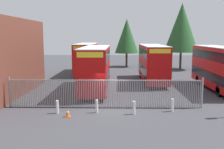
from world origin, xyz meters
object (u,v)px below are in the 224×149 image
at_px(bollard_near_left, 57,107).
at_px(double_decker_bus_behind_fence_left, 219,66).
at_px(double_decker_bus_near_gate, 96,67).
at_px(bollard_far_right, 172,105).
at_px(traffic_cone_by_gate, 68,113).
at_px(bollard_near_right, 134,108).
at_px(bollard_center_front, 97,106).
at_px(double_decker_bus_far_back, 87,57).
at_px(double_decker_bus_behind_fence_right, 153,62).

bearing_deg(bollard_near_left, double_decker_bus_behind_fence_left, 31.74).
height_order(double_decker_bus_near_gate, bollard_far_right, double_decker_bus_near_gate).
bearing_deg(traffic_cone_by_gate, double_decker_bus_behind_fence_left, 35.67).
xyz_separation_m(bollard_near_right, bollard_far_right, (2.84, 0.79, 0.00)).
distance_m(bollard_near_right, bollard_far_right, 2.95).
xyz_separation_m(double_decker_bus_near_gate, bollard_center_front, (0.73, -7.99, -1.95)).
bearing_deg(traffic_cone_by_gate, bollard_near_right, 8.82).
relative_size(double_decker_bus_near_gate, double_decker_bus_far_back, 1.00).
distance_m(double_decker_bus_near_gate, double_decker_bus_behind_fence_right, 8.39).
relative_size(bollard_center_front, bollard_far_right, 1.00).
height_order(double_decker_bus_behind_fence_left, bollard_center_front, double_decker_bus_behind_fence_left).
distance_m(double_decker_bus_behind_fence_left, double_decker_bus_behind_fence_right, 7.69).
bearing_deg(bollard_far_right, bollard_near_left, -175.31).
relative_size(bollard_near_right, traffic_cone_by_gate, 1.61).
xyz_separation_m(double_decker_bus_far_back, traffic_cone_by_gate, (1.20, -21.46, -2.13)).
relative_size(bollard_near_left, bollard_near_right, 1.00).
bearing_deg(bollard_center_front, bollard_near_left, -174.97).
relative_size(double_decker_bus_near_gate, traffic_cone_by_gate, 18.32).
distance_m(double_decker_bus_behind_fence_left, traffic_cone_by_gate, 17.12).
relative_size(double_decker_bus_far_back, traffic_cone_by_gate, 18.32).
height_order(double_decker_bus_near_gate, traffic_cone_by_gate, double_decker_bus_near_gate).
bearing_deg(double_decker_bus_near_gate, traffic_cone_by_gate, -97.41).
bearing_deg(double_decker_bus_far_back, bollard_near_left, -89.16).
height_order(bollard_center_front, bollard_near_right, same).
xyz_separation_m(bollard_near_left, traffic_cone_by_gate, (0.90, -0.81, -0.19)).
height_order(double_decker_bus_near_gate, bollard_near_left, double_decker_bus_near_gate).
height_order(bollard_near_right, bollard_far_right, same).
bearing_deg(double_decker_bus_behind_fence_right, bollard_near_left, -121.93).
bearing_deg(double_decker_bus_near_gate, bollard_near_left, -104.14).
bearing_deg(double_decker_bus_behind_fence_left, bollard_far_right, -127.25).
height_order(bollard_near_left, bollard_far_right, same).
height_order(bollard_near_left, bollard_near_right, same).
bearing_deg(bollard_near_left, double_decker_bus_behind_fence_right, 58.07).
bearing_deg(double_decker_bus_behind_fence_left, traffic_cone_by_gate, -144.33).
xyz_separation_m(bollard_near_left, bollard_center_front, (2.80, 0.25, 0.00)).
bearing_deg(double_decker_bus_near_gate, double_decker_bus_behind_fence_left, 3.87).
height_order(double_decker_bus_behind_fence_right, bollard_far_right, double_decker_bus_behind_fence_right).
xyz_separation_m(bollard_near_left, bollard_near_right, (5.46, -0.11, 0.00)).
distance_m(double_decker_bus_behind_fence_left, double_decker_bus_far_back, 18.94).
bearing_deg(bollard_far_right, traffic_cone_by_gate, -168.58).
relative_size(double_decker_bus_behind_fence_left, bollard_near_left, 11.38).
distance_m(double_decker_bus_behind_fence_right, bollard_near_right, 14.21).
distance_m(double_decker_bus_behind_fence_left, bollard_near_right, 13.18).
distance_m(double_decker_bus_far_back, traffic_cone_by_gate, 21.60).
height_order(double_decker_bus_behind_fence_left, double_decker_bus_behind_fence_right, same).
xyz_separation_m(bollard_center_front, traffic_cone_by_gate, (-1.91, -1.06, -0.19)).
distance_m(bollard_center_front, traffic_cone_by_gate, 2.19).
relative_size(double_decker_bus_behind_fence_right, traffic_cone_by_gate, 18.32).
relative_size(bollard_near_left, traffic_cone_by_gate, 1.61).
bearing_deg(bollard_near_right, bollard_far_right, 15.48).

